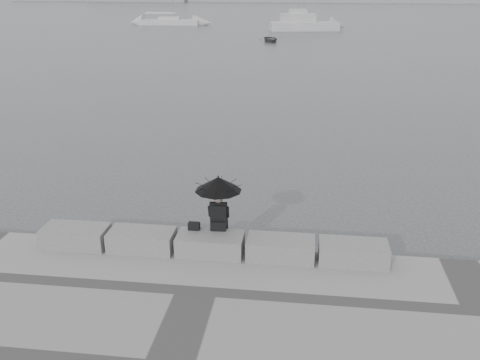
# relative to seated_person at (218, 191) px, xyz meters

# --- Properties ---
(ground) EXTENTS (360.00, 360.00, 0.00)m
(ground) POSITION_rel_seated_person_xyz_m (-0.15, 0.07, -2.00)
(ground) COLOR #404245
(ground) RESTS_ON ground
(stone_block_far_left) EXTENTS (1.60, 0.80, 0.50)m
(stone_block_far_left) POSITION_rel_seated_person_xyz_m (-3.55, -0.38, -1.25)
(stone_block_far_left) COLOR slate
(stone_block_far_left) RESTS_ON promenade
(stone_block_left) EXTENTS (1.60, 0.80, 0.50)m
(stone_block_left) POSITION_rel_seated_person_xyz_m (-1.85, -0.38, -1.25)
(stone_block_left) COLOR slate
(stone_block_left) RESTS_ON promenade
(stone_block_centre) EXTENTS (1.60, 0.80, 0.50)m
(stone_block_centre) POSITION_rel_seated_person_xyz_m (-0.15, -0.38, -1.25)
(stone_block_centre) COLOR slate
(stone_block_centre) RESTS_ON promenade
(stone_block_right) EXTENTS (1.60, 0.80, 0.50)m
(stone_block_right) POSITION_rel_seated_person_xyz_m (1.55, -0.38, -1.25)
(stone_block_right) COLOR slate
(stone_block_right) RESTS_ON promenade
(stone_block_far_right) EXTENTS (1.60, 0.80, 0.50)m
(stone_block_far_right) POSITION_rel_seated_person_xyz_m (3.25, -0.38, -1.25)
(stone_block_far_right) COLOR slate
(stone_block_far_right) RESTS_ON promenade
(seated_person) EXTENTS (1.14, 1.14, 1.39)m
(seated_person) POSITION_rel_seated_person_xyz_m (0.00, 0.00, 0.00)
(seated_person) COLOR black
(seated_person) RESTS_ON stone_block_centre
(bag) EXTENTS (0.28, 0.16, 0.18)m
(bag) POSITION_rel_seated_person_xyz_m (-0.59, -0.13, -0.91)
(bag) COLOR black
(bag) RESTS_ON stone_block_centre
(sailboat_left) EXTENTS (9.15, 2.49, 12.90)m
(sailboat_left) POSITION_rel_seated_person_xyz_m (-19.40, 71.13, -1.49)
(sailboat_left) COLOR silver
(sailboat_left) RESTS_ON ground
(motor_cruiser) EXTENTS (9.67, 4.65, 4.50)m
(motor_cruiser) POSITION_rel_seated_person_xyz_m (1.16, 64.39, -1.11)
(motor_cruiser) COLOR silver
(motor_cruiser) RESTS_ON ground
(dinghy) EXTENTS (3.49, 2.35, 0.54)m
(dinghy) POSITION_rel_seated_person_xyz_m (-2.40, 50.17, -1.73)
(dinghy) COLOR slate
(dinghy) RESTS_ON ground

